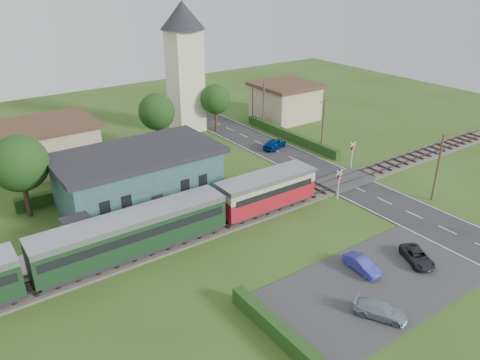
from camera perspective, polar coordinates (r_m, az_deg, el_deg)
ground at (r=44.93m, az=5.70°, el=-4.31°), size 120.00×120.00×0.00m
railway_track at (r=46.21m, az=4.10°, el=-3.22°), size 76.00×3.20×0.49m
road at (r=51.39m, az=14.22°, el=-1.05°), size 6.00×70.00×0.05m
car_park at (r=37.14m, az=16.23°, el=-12.11°), size 17.00×9.00×0.08m
crossing_deck at (r=52.48m, az=12.62°, el=-0.09°), size 6.20×3.40×0.45m
platform at (r=43.79m, az=-8.86°, el=-4.98°), size 30.00×3.00×0.45m
equipment_hut at (r=40.74m, az=-19.10°, el=-6.12°), size 2.30×2.30×2.55m
station_building at (r=47.46m, az=-12.24°, el=0.50°), size 16.00×9.00×5.30m
train at (r=37.89m, az=-17.36°, el=-7.56°), size 43.20×2.90×3.40m
church_tower at (r=66.30m, az=-6.81°, el=14.56°), size 6.00×6.00×17.60m
house_west at (r=58.64m, az=-22.33°, el=3.98°), size 10.80×8.80×5.50m
house_east at (r=73.07m, az=5.53°, el=9.58°), size 8.80×8.80×5.50m
hedge_carpark at (r=31.25m, az=4.60°, el=-17.83°), size 0.80×9.00×1.20m
hedge_roadside at (r=64.30m, az=6.12°, el=5.39°), size 0.80×18.00×1.20m
hedge_station at (r=52.13m, az=-14.05°, el=0.10°), size 22.00×0.80×1.30m
tree_a at (r=46.75m, az=-25.29°, el=1.81°), size 5.20×5.20×8.00m
tree_b at (r=60.05m, az=-10.12°, el=8.18°), size 4.60×4.60×7.34m
tree_c at (r=66.45m, az=-3.00°, el=9.79°), size 4.20×4.20×6.78m
utility_pole_b at (r=50.03m, az=22.96°, el=1.48°), size 1.40×0.22×7.00m
utility_pole_c at (r=59.22m, az=10.07°, el=6.54°), size 1.40×0.22×7.00m
utility_pole_d at (r=67.80m, az=2.88°, el=9.20°), size 1.40×0.22×7.00m
crossing_signal_near at (r=47.78m, az=11.98°, el=-0.03°), size 0.84×0.28×3.28m
crossing_signal_far at (r=55.72m, az=13.55°, el=3.44°), size 0.84×0.28×3.28m
streetlamp_east at (r=72.84m, az=1.56°, el=9.84°), size 0.30×0.30×5.15m
car_on_road at (r=60.85m, az=4.25°, el=4.44°), size 4.13×2.77×1.31m
car_park_blue at (r=37.93m, az=14.67°, el=-9.96°), size 1.41×3.38×1.09m
car_park_silver at (r=33.95m, az=16.75°, el=-14.95°), size 3.04×3.86×1.05m
car_park_dark at (r=40.32m, az=20.81°, el=-8.71°), size 3.06×3.92×0.99m
pedestrian_near at (r=46.69m, az=-0.35°, el=-1.30°), size 0.66×0.53×1.56m
pedestrian_far at (r=40.86m, az=-17.20°, el=-6.46°), size 0.82×0.96×1.72m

